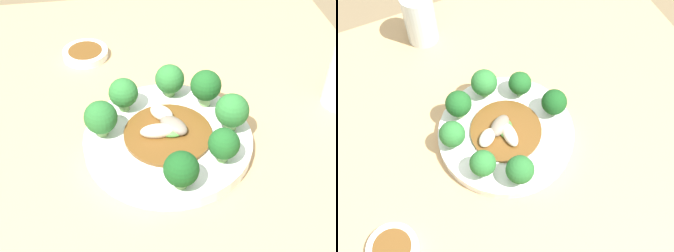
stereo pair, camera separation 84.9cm
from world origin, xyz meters
TOP-DOWN VIEW (x-y plane):
  - plate at (-0.02, -0.04)m, footprint 0.27×0.27m
  - broccoli_south at (-0.02, -0.14)m, footprint 0.05×0.05m
  - broccoli_southeast at (0.05, -0.12)m, footprint 0.05×0.05m
  - broccoli_west at (-0.12, -0.05)m, footprint 0.05×0.05m
  - broccoli_east at (0.08, -0.06)m, footprint 0.05×0.05m
  - broccoli_southwest at (-0.08, -0.12)m, footprint 0.05×0.05m
  - broccoli_northeast at (0.06, 0.02)m, footprint 0.05×0.05m
  - broccoli_north at (-0.00, 0.06)m, footprint 0.05×0.05m
  - stirfry_center at (-0.01, -0.04)m, footprint 0.14×0.14m
  - sauce_dish at (0.25, 0.08)m, footprint 0.09×0.09m

SIDE VIEW (x-z plane):
  - sauce_dish at x=0.25m, z-range 0.74..0.75m
  - plate at x=-0.02m, z-range 0.74..0.76m
  - stirfry_center at x=-0.01m, z-range 0.75..0.78m
  - broccoli_southwest at x=-0.08m, z-range 0.76..0.82m
  - broccoli_east at x=0.08m, z-range 0.76..0.82m
  - broccoli_west at x=-0.12m, z-range 0.76..0.82m
  - broccoli_north at x=0.00m, z-range 0.76..0.82m
  - broccoli_northeast at x=0.06m, z-range 0.76..0.82m
  - broccoli_south at x=-0.02m, z-range 0.76..0.83m
  - broccoli_southeast at x=0.05m, z-range 0.76..0.83m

